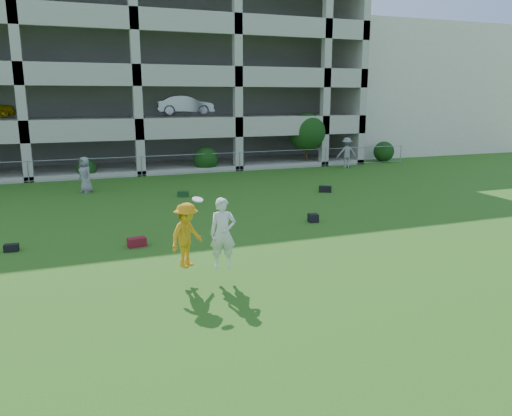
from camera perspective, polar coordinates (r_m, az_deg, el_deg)
name	(u,v)px	position (r m, az deg, el deg)	size (l,w,h in m)	color
ground	(263,296)	(11.79, 0.78, -10.05)	(100.00, 100.00, 0.00)	#235114
stucco_building	(388,91)	(46.72, 14.82, 12.82)	(16.00, 14.00, 10.00)	beige
bystander_c	(85,175)	(25.36, -18.94, 3.62)	(0.84, 0.55, 1.73)	gray
bystander_f	(347,153)	(32.93, 10.32, 6.24)	(1.26, 0.73, 1.95)	gray
bag_red_a	(137,242)	(15.88, -13.46, -3.82)	(0.55, 0.30, 0.28)	#5D1110
bag_black_b	(11,248)	(16.69, -26.18, -4.10)	(0.40, 0.25, 0.22)	black
crate_d	(313,218)	(18.54, 6.55, -1.15)	(0.35, 0.35, 0.30)	black
bag_black_e	(325,189)	(24.41, 7.91, 2.16)	(0.60, 0.30, 0.30)	black
bag_green_g	(183,194)	(23.32, -8.33, 1.59)	(0.50, 0.30, 0.25)	#14381E
frisbee_contest	(198,235)	(12.34, -6.60, -3.03)	(1.82, 1.11, 1.82)	orange
parking_garage	(120,75)	(38.04, -15.32, 14.44)	(30.00, 14.00, 12.00)	#9E998C
fence	(142,166)	(29.64, -12.95, 4.71)	(36.06, 0.06, 1.20)	gray
shrub_row	(214,146)	(31.17, -4.79, 7.03)	(34.38, 2.52, 3.50)	#163D11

